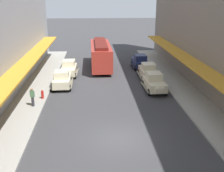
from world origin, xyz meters
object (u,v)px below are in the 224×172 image
parked_car_1 (154,82)px  parked_car_4 (140,61)px  parked_car_0 (69,68)px  streetcar (101,54)px  parked_car_2 (148,71)px  parked_car_3 (62,79)px  pedestrian_1 (32,97)px  fire_hydrant (42,94)px

parked_car_1 → parked_car_4: 9.09m
parked_car_0 → streetcar: size_ratio=0.44×
parked_car_2 → parked_car_3: (-9.63, -2.61, 0.00)m
parked_car_0 → streetcar: 5.33m
parked_car_4 → pedestrian_1: (-11.47, -12.75, 0.05)m
parked_car_2 → streetcar: bearing=135.1°
parked_car_4 → pedestrian_1: bearing=-132.0°
parked_car_3 → streetcar: streetcar is taller
parked_car_1 → parked_car_3: same height
parked_car_0 → parked_car_1: same height
parked_car_0 → parked_car_2: (9.28, -1.86, 0.00)m
parked_car_4 → fire_hydrant: (-10.96, -10.96, -0.38)m
fire_hydrant → pedestrian_1: pedestrian_1 is taller
parked_car_1 → fire_hydrant: 11.07m
streetcar → parked_car_3: bearing=-118.5°
parked_car_0 → parked_car_3: bearing=-94.5°
parked_car_4 → streetcar: (-5.18, 0.54, 0.96)m
streetcar → pedestrian_1: bearing=-115.3°
pedestrian_1 → parked_car_3: bearing=69.8°
parked_car_2 → pedestrian_1: (-11.61, -7.99, 0.05)m
parked_car_3 → parked_car_4: bearing=37.9°
parked_car_1 → parked_car_4: same height
parked_car_0 → parked_car_1: size_ratio=1.00×
streetcar → pedestrian_1: 14.73m
parked_car_1 → pedestrian_1: size_ratio=2.62×
parked_car_3 → streetcar: 9.07m
parked_car_0 → streetcar: (3.95, 3.44, 0.96)m
parked_car_1 → fire_hydrant: (-10.90, -1.86, -0.38)m
parked_car_0 → parked_car_2: same height
parked_car_1 → parked_car_2: (0.20, 4.33, 0.00)m
parked_car_1 → streetcar: bearing=118.0°
pedestrian_1 → parked_car_4: bearing=48.0°
parked_car_0 → parked_car_1: (9.08, -6.19, 0.00)m
parked_car_0 → fire_hydrant: size_ratio=5.22×
parked_car_1 → parked_car_2: bearing=87.4°
parked_car_2 → parked_car_4: same height
parked_car_1 → parked_car_2: size_ratio=1.01×
parked_car_1 → pedestrian_1: (-11.41, -3.66, 0.05)m
parked_car_0 → fire_hydrant: 8.26m
parked_car_2 → parked_car_0: bearing=168.7°
parked_car_3 → fire_hydrant: (-1.47, -3.58, -0.38)m
parked_car_2 → pedestrian_1: size_ratio=2.60×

